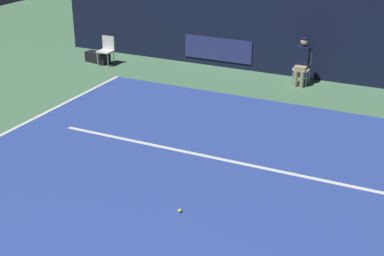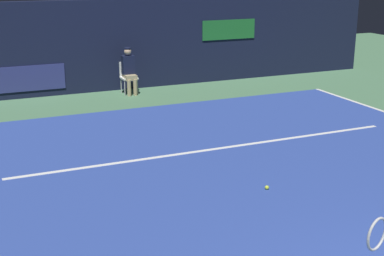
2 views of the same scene
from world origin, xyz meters
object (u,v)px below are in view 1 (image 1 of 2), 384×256
(tennis_ball, at_px, (180,211))
(equipment_bag, at_px, (98,58))
(courtside_chair_near, at_px, (106,49))
(line_judge_on_chair, at_px, (302,61))

(tennis_ball, xyz_separation_m, equipment_bag, (-6.39, 6.87, 0.11))
(equipment_bag, bearing_deg, courtside_chair_near, 3.51)
(line_judge_on_chair, relative_size, equipment_bag, 1.57)
(courtside_chair_near, distance_m, equipment_bag, 0.52)
(courtside_chair_near, distance_m, tennis_ball, 9.10)
(line_judge_on_chair, distance_m, tennis_ball, 7.54)
(tennis_ball, distance_m, equipment_bag, 9.39)
(courtside_chair_near, bearing_deg, line_judge_on_chair, 6.62)
(line_judge_on_chair, height_order, courtside_chair_near, line_judge_on_chair)
(line_judge_on_chair, bearing_deg, courtside_chair_near, -173.38)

